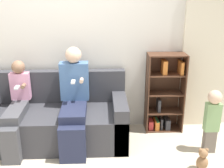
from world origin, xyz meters
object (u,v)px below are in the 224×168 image
object	(u,v)px
child_seated	(16,108)
toddler_standing	(212,118)
bookshelf	(164,96)
teddy_bear	(203,159)
adult_seated	(74,98)
couch	(56,121)

from	to	relation	value
child_seated	toddler_standing	xyz separation A→B (m)	(2.52, -0.22, -0.09)
bookshelf	teddy_bear	xyz separation A→B (m)	(0.26, -1.04, -0.40)
adult_seated	child_seated	bearing A→B (deg)	-176.11
toddler_standing	bookshelf	size ratio (longest dim) A/B	0.73
couch	teddy_bear	bearing A→B (deg)	-21.87
adult_seated	toddler_standing	bearing A→B (deg)	-8.74
couch	bookshelf	distance (m)	1.61
bookshelf	couch	bearing A→B (deg)	-168.91
child_seated	adult_seated	bearing A→B (deg)	3.89
couch	adult_seated	bearing A→B (deg)	-16.90
couch	bookshelf	world-z (taller)	bookshelf
child_seated	couch	bearing A→B (deg)	15.77
couch	child_seated	xyz separation A→B (m)	(-0.48, -0.13, 0.27)
teddy_bear	child_seated	bearing A→B (deg)	165.42
child_seated	teddy_bear	size ratio (longest dim) A/B	3.94
couch	child_seated	size ratio (longest dim) A/B	1.73
child_seated	toddler_standing	bearing A→B (deg)	-5.02
adult_seated	bookshelf	world-z (taller)	adult_seated
couch	toddler_standing	size ratio (longest dim) A/B	2.27
couch	adult_seated	world-z (taller)	adult_seated
adult_seated	child_seated	size ratio (longest dim) A/B	1.16
couch	teddy_bear	distance (m)	1.98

